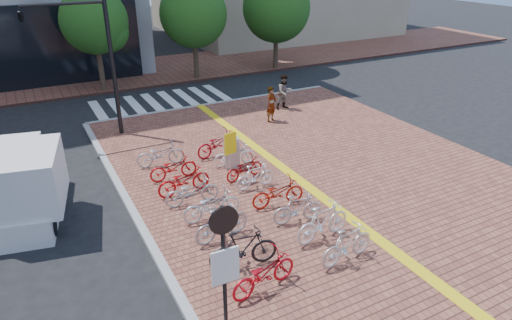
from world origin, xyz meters
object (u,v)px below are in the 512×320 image
bike_12 (255,176)px  yellow_sign (231,148)px  bike_13 (244,168)px  box_truck (24,184)px  bike_2 (222,223)px  bike_10 (298,209)px  bike_11 (278,193)px  bike_6 (173,168)px  bike_7 (160,154)px  utility_box (232,153)px  notice_sign (224,259)px  bike_5 (184,180)px  bike_1 (243,249)px  traffic_light_pole (72,39)px  bike_14 (234,155)px  bike_15 (218,143)px  bike_0 (264,273)px  pedestrian_a (271,104)px  bike_8 (347,244)px  bike_4 (192,191)px  pedestrian_b (284,92)px  bike_3 (212,205)px

bike_12 → yellow_sign: size_ratio=0.83×
bike_13 → box_truck: 7.37m
bike_2 → bike_10: bike_2 is taller
bike_10 → bike_11: 1.18m
bike_6 → bike_7: (-0.07, 1.35, 0.02)m
bike_7 → utility_box: 2.82m
bike_6 → notice_sign: notice_sign is taller
utility_box → yellow_sign: 1.28m
bike_5 → yellow_sign: size_ratio=1.03×
bike_7 → bike_13: bearing=-129.8°
bike_1 → traffic_light_pole: size_ratio=0.30×
bike_14 → notice_sign: size_ratio=0.50×
bike_7 → bike_15: size_ratio=0.94×
bike_10 → bike_13: size_ratio=1.03×
bike_1 → bike_2: bearing=9.4°
bike_6 → yellow_sign: size_ratio=0.95×
notice_sign → traffic_light_pole: traffic_light_pole is taller
bike_0 → bike_13: bike_0 is taller
bike_10 → pedestrian_a: (3.83, 8.34, 0.38)m
bike_8 → notice_sign: size_ratio=0.54×
bike_15 → yellow_sign: (-0.47, -2.28, 0.78)m
bike_11 → traffic_light_pole: bearing=32.0°
bike_12 → traffic_light_pole: traffic_light_pole is taller
pedestrian_a → bike_4: bearing=-163.6°
bike_14 → bike_5: bearing=121.2°
bike_2 → utility_box: utility_box is taller
bike_4 → notice_sign: notice_sign is taller
bike_14 → utility_box: (-0.16, -0.14, 0.17)m
bike_0 → bike_5: 5.65m
bike_0 → yellow_sign: 6.13m
pedestrian_b → bike_5: bearing=-142.8°
bike_0 → bike_15: (2.30, 8.08, 0.01)m
bike_5 → bike_6: bike_5 is taller
box_truck → bike_5: bearing=-13.9°
bike_0 → pedestrian_a: 12.27m
bike_4 → pedestrian_a: size_ratio=1.05×
bike_14 → box_truck: bearing=95.3°
bike_10 → bike_3: bearing=66.0°
bike_7 → box_truck: (-4.84, -1.35, 0.54)m
pedestrian_a → yellow_sign: yellow_sign is taller
bike_1 → bike_6: bike_1 is taller
bike_6 → bike_3: bearing=-175.0°
bike_3 → bike_1: bearing=177.2°
bike_4 → traffic_light_pole: 8.82m
bike_4 → bike_6: 2.04m
bike_15 → bike_7: bearing=76.2°
bike_1 → bike_3: bearing=6.0°
bike_7 → bike_8: size_ratio=1.02×
bike_4 → bike_11: bearing=-115.3°
traffic_light_pole → bike_12: bearing=-59.7°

